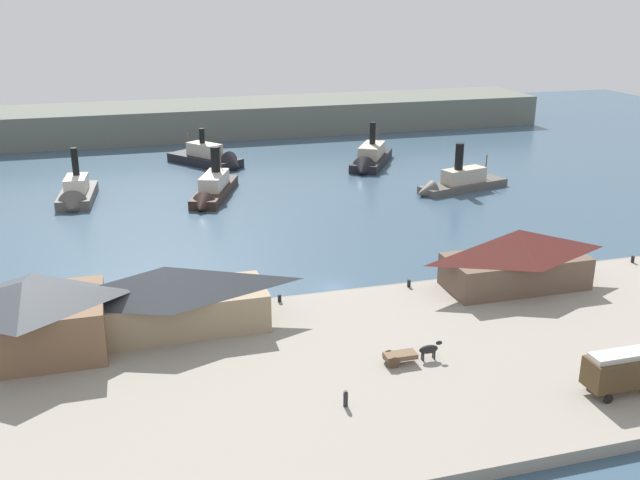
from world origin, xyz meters
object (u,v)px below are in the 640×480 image
object	(u,v)px
pedestrian_by_tram	(346,399)
mooring_post_west	(409,283)
street_tram	(628,368)
ferry_outer_harbor	(455,183)
ferry_shed_customs_shed	(516,258)
ferry_shed_east_terminal	(167,298)
ferry_moored_west	(212,159)
mooring_post_center_east	(633,259)
ferry_moored_east	(76,195)
ferry_shed_west_terminal	(27,317)
horse_cart	(410,354)
mooring_post_east	(280,298)
ferry_departing_north	(370,160)
ferry_near_quay	(212,190)

from	to	relation	value
pedestrian_by_tram	mooring_post_west	distance (m)	28.53
street_tram	ferry_outer_harbor	distance (m)	74.47
ferry_shed_customs_shed	pedestrian_by_tram	world-z (taller)	ferry_shed_customs_shed
ferry_shed_east_terminal	ferry_moored_west	xyz separation A→B (m)	(16.02, 81.02, -3.41)
mooring_post_west	ferry_outer_harbor	distance (m)	51.87
mooring_post_center_east	ferry_moored_west	distance (m)	90.38
ferry_moored_east	ferry_shed_west_terminal	bearing A→B (deg)	-92.27
ferry_shed_east_terminal	ferry_outer_harbor	size ratio (longest dim) A/B	1.03
horse_cart	mooring_post_east	bearing A→B (deg)	116.93
mooring_post_east	ferry_shed_east_terminal	bearing A→B (deg)	-164.05
street_tram	ferry_departing_north	world-z (taller)	ferry_departing_north
horse_cart	ferry_outer_harbor	bearing A→B (deg)	60.27
street_tram	horse_cart	bearing A→B (deg)	147.88
ferry_shed_west_terminal	mooring_post_east	bearing A→B (deg)	10.99
ferry_shed_west_terminal	ferry_moored_west	xyz separation A→B (m)	(29.82, 82.49, -3.62)
pedestrian_by_tram	ferry_near_quay	xyz separation A→B (m)	(-1.33, 74.56, -0.30)
ferry_near_quay	ferry_outer_harbor	bearing A→B (deg)	-8.95
mooring_post_east	mooring_post_center_east	size ratio (longest dim) A/B	1.00
ferry_shed_customs_shed	mooring_post_west	world-z (taller)	ferry_shed_customs_shed
ferry_moored_east	street_tram	bearing A→B (deg)	-58.78
mooring_post_west	ferry_departing_north	distance (m)	69.65
mooring_post_center_east	ferry_moored_west	xyz separation A→B (m)	(-45.95, 77.83, -0.18)
ferry_shed_customs_shed	ferry_moored_west	size ratio (longest dim) A/B	0.92
ferry_shed_east_terminal	ferry_moored_west	distance (m)	82.65
ferry_shed_customs_shed	ferry_departing_north	xyz separation A→B (m)	(6.39, 70.48, -3.36)
horse_cart	mooring_post_east	size ratio (longest dim) A/B	6.72
mooring_post_center_east	ferry_outer_harbor	distance (m)	44.57
ferry_shed_customs_shed	mooring_post_east	distance (m)	29.42
street_tram	ferry_outer_harbor	size ratio (longest dim) A/B	0.39
street_tram	ferry_outer_harbor	bearing A→B (deg)	75.74
mooring_post_west	ferry_shed_customs_shed	bearing A→B (deg)	-15.37
ferry_shed_west_terminal	ferry_shed_customs_shed	world-z (taller)	ferry_shed_west_terminal
ferry_shed_west_terminal	ferry_shed_east_terminal	bearing A→B (deg)	6.09
street_tram	horse_cart	distance (m)	19.93
ferry_shed_east_terminal	mooring_post_west	distance (m)	30.02
ferry_shed_west_terminal	mooring_post_west	size ratio (longest dim) A/B	16.80
mooring_post_west	street_tram	bearing A→B (deg)	-71.56
ferry_shed_west_terminal	mooring_post_west	world-z (taller)	ferry_shed_west_terminal
horse_cart	ferry_near_quay	size ratio (longest dim) A/B	0.28
ferry_shed_west_terminal	mooring_post_east	distance (m)	27.70
pedestrian_by_tram	mooring_post_west	world-z (taller)	pedestrian_by_tram
horse_cart	ferry_departing_north	size ratio (longest dim) A/B	0.29
ferry_outer_harbor	ferry_moored_east	size ratio (longest dim) A/B	1.25
ferry_departing_north	ferry_outer_harbor	bearing A→B (deg)	-69.20
street_tram	ferry_shed_customs_shed	bearing A→B (deg)	82.82
street_tram	mooring_post_center_east	size ratio (longest dim) A/B	9.07
ferry_shed_west_terminal	street_tram	world-z (taller)	ferry_shed_west_terminal
ferry_departing_north	ferry_moored_east	world-z (taller)	ferry_moored_east
ferry_shed_customs_shed	pedestrian_by_tram	bearing A→B (deg)	-144.70
ferry_shed_east_terminal	street_tram	size ratio (longest dim) A/B	2.64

